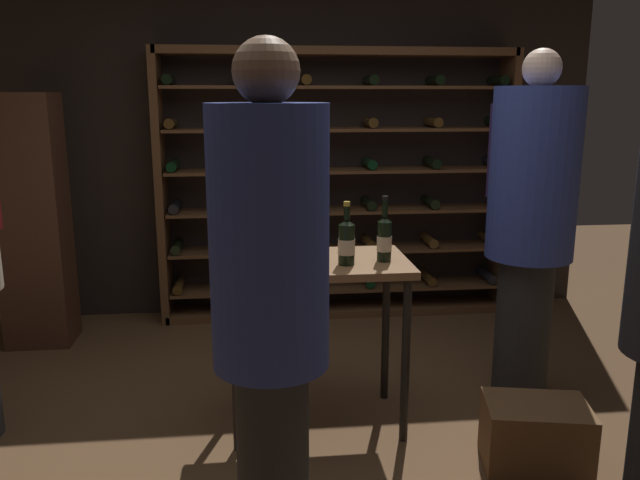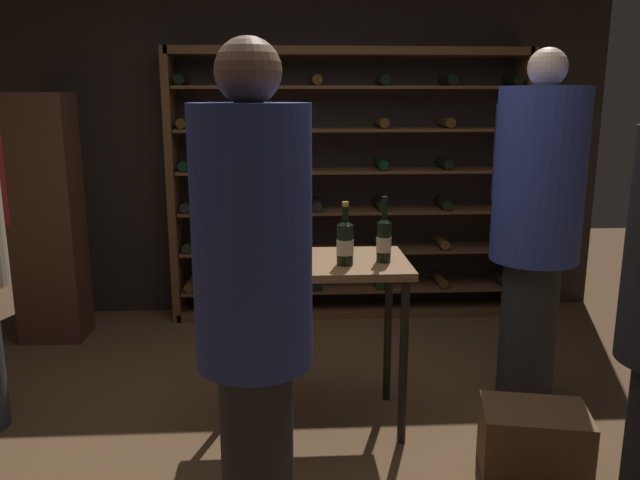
# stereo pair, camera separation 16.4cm
# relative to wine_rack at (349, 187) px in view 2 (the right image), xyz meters

# --- Properties ---
(ground_plane) EXTENTS (10.37, 10.37, 0.00)m
(ground_plane) POSITION_rel_wine_rack_xyz_m (-0.30, -1.98, -1.04)
(ground_plane) COLOR brown
(back_wall) EXTENTS (4.75, 0.10, 2.76)m
(back_wall) POSITION_rel_wine_rack_xyz_m (-0.30, 0.21, 0.34)
(back_wall) COLOR black
(back_wall) RESTS_ON ground
(wine_rack) EXTENTS (2.78, 0.32, 2.10)m
(wine_rack) POSITION_rel_wine_rack_xyz_m (0.00, 0.00, 0.00)
(wine_rack) COLOR brown
(wine_rack) RESTS_ON ground
(tasting_table) EXTENTS (0.95, 0.58, 0.91)m
(tasting_table) POSITION_rel_wine_rack_xyz_m (-0.35, -1.77, -0.26)
(tasting_table) COLOR brown
(tasting_table) RESTS_ON ground
(person_host_in_suit) EXTENTS (0.48, 0.48, 1.99)m
(person_host_in_suit) POSITION_rel_wine_rack_xyz_m (0.86, -1.63, 0.06)
(person_host_in_suit) COLOR #252525
(person_host_in_suit) RESTS_ON ground
(person_bystander_red_print) EXTENTS (0.41, 0.41, 1.93)m
(person_bystander_red_print) POSITION_rel_wine_rack_xyz_m (-0.62, -2.85, 0.03)
(person_bystander_red_print) COLOR #282828
(person_bystander_red_print) RESTS_ON ground
(wine_crate) EXTENTS (0.54, 0.43, 0.32)m
(wine_crate) POSITION_rel_wine_rack_xyz_m (0.64, -2.31, -0.88)
(wine_crate) COLOR brown
(wine_crate) RESTS_ON ground
(display_cabinet) EXTENTS (0.44, 0.36, 1.77)m
(display_cabinet) POSITION_rel_wine_rack_xyz_m (-2.20, -0.39, -0.16)
(display_cabinet) COLOR #4C2D1E
(display_cabinet) RESTS_ON ground
(wine_bottle_green_slim) EXTENTS (0.09, 0.09, 0.32)m
(wine_bottle_green_slim) POSITION_rel_wine_rack_xyz_m (-0.21, -1.87, -0.01)
(wine_bottle_green_slim) COLOR black
(wine_bottle_green_slim) RESTS_ON tasting_table
(wine_bottle_gold_foil) EXTENTS (0.08, 0.08, 0.34)m
(wine_bottle_gold_foil) POSITION_rel_wine_rack_xyz_m (-0.01, -1.82, -0.01)
(wine_bottle_gold_foil) COLOR black
(wine_bottle_gold_foil) RESTS_ON tasting_table
(wine_bottle_black_capsule) EXTENTS (0.08, 0.08, 0.36)m
(wine_bottle_black_capsule) POSITION_rel_wine_rack_xyz_m (-0.51, -1.83, -0.00)
(wine_bottle_black_capsule) COLOR black
(wine_bottle_black_capsule) RESTS_ON tasting_table
(wine_glass_stemmed_center) EXTENTS (0.07, 0.07, 0.15)m
(wine_glass_stemmed_center) POSITION_rel_wine_rack_xyz_m (-0.48, -1.58, -0.02)
(wine_glass_stemmed_center) COLOR silver
(wine_glass_stemmed_center) RESTS_ON tasting_table
(wine_glass_stemmed_left) EXTENTS (0.07, 0.07, 0.14)m
(wine_glass_stemmed_left) POSITION_rel_wine_rack_xyz_m (-0.42, -1.73, -0.02)
(wine_glass_stemmed_left) COLOR silver
(wine_glass_stemmed_left) RESTS_ON tasting_table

